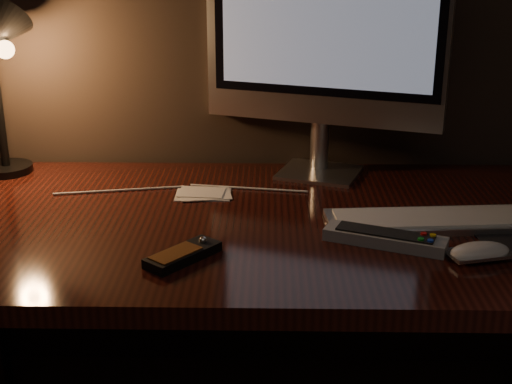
{
  "coord_description": "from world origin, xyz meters",
  "views": [
    {
      "loc": [
        0.0,
        0.5,
        1.29
      ],
      "look_at": [
        -0.02,
        1.73,
        0.85
      ],
      "focal_mm": 50.0,
      "sensor_mm": 36.0,
      "label": 1
    }
  ],
  "objects_px": {
    "desk": "(268,261)",
    "monitor": "(324,28)",
    "keyboard": "(445,220)",
    "mouse": "(479,254)",
    "media_remote": "(183,254)",
    "tv_remote": "(385,238)"
  },
  "relations": [
    {
      "from": "desk",
      "to": "monitor",
      "type": "relative_size",
      "value": 2.7
    },
    {
      "from": "media_remote",
      "to": "tv_remote",
      "type": "distance_m",
      "value": 0.38
    },
    {
      "from": "monitor",
      "to": "tv_remote",
      "type": "xyz_separation_m",
      "value": [
        0.09,
        -0.41,
        -0.34
      ]
    },
    {
      "from": "tv_remote",
      "to": "media_remote",
      "type": "bearing_deg",
      "value": -146.88
    },
    {
      "from": "mouse",
      "to": "tv_remote",
      "type": "height_order",
      "value": "tv_remote"
    },
    {
      "from": "desk",
      "to": "monitor",
      "type": "height_order",
      "value": "monitor"
    },
    {
      "from": "desk",
      "to": "keyboard",
      "type": "distance_m",
      "value": 0.39
    },
    {
      "from": "media_remote",
      "to": "monitor",
      "type": "bearing_deg",
      "value": 10.17
    },
    {
      "from": "mouse",
      "to": "media_remote",
      "type": "bearing_deg",
      "value": 166.48
    },
    {
      "from": "keyboard",
      "to": "mouse",
      "type": "bearing_deg",
      "value": -87.07
    },
    {
      "from": "media_remote",
      "to": "keyboard",
      "type": "bearing_deg",
      "value": -30.88
    },
    {
      "from": "desk",
      "to": "tv_remote",
      "type": "relative_size",
      "value": 6.91
    },
    {
      "from": "mouse",
      "to": "media_remote",
      "type": "distance_m",
      "value": 0.53
    },
    {
      "from": "mouse",
      "to": "tv_remote",
      "type": "bearing_deg",
      "value": 143.71
    },
    {
      "from": "monitor",
      "to": "keyboard",
      "type": "relative_size",
      "value": 1.25
    },
    {
      "from": "desk",
      "to": "media_remote",
      "type": "relative_size",
      "value": 10.85
    },
    {
      "from": "mouse",
      "to": "tv_remote",
      "type": "distance_m",
      "value": 0.17
    },
    {
      "from": "keyboard",
      "to": "tv_remote",
      "type": "height_order",
      "value": "tv_remote"
    },
    {
      "from": "mouse",
      "to": "media_remote",
      "type": "height_order",
      "value": "media_remote"
    },
    {
      "from": "desk",
      "to": "monitor",
      "type": "xyz_separation_m",
      "value": [
        0.12,
        0.22,
        0.48
      ]
    },
    {
      "from": "keyboard",
      "to": "media_remote",
      "type": "xyz_separation_m",
      "value": [
        -0.51,
        -0.18,
        0.0
      ]
    },
    {
      "from": "monitor",
      "to": "media_remote",
      "type": "height_order",
      "value": "monitor"
    }
  ]
}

